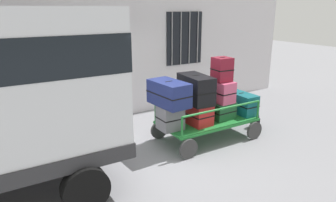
{
  "coord_description": "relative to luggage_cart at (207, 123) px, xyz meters",
  "views": [
    {
      "loc": [
        -3.02,
        -5.18,
        2.88
      ],
      "look_at": [
        0.12,
        -0.06,
        1.06
      ],
      "focal_mm": 33.27,
      "sensor_mm": 36.0,
      "label": 1
    }
  ],
  "objects": [
    {
      "name": "ground_plane",
      "position": [
        -1.15,
        0.06,
        -0.38
      ],
      "size": [
        40.0,
        40.0,
        0.0
      ],
      "primitive_type": "plane",
      "color": "gray"
    },
    {
      "name": "building_wall",
      "position": [
        -1.14,
        2.62,
        2.12
      ],
      "size": [
        12.0,
        0.38,
        5.0
      ],
      "color": "silver",
      "rests_on": "ground"
    },
    {
      "name": "luggage_cart",
      "position": [
        0.0,
        0.0,
        0.0
      ],
      "size": [
        2.22,
        1.22,
        0.46
      ],
      "color": "#1E722D",
      "rests_on": "ground"
    },
    {
      "name": "cart_railing",
      "position": [
        0.0,
        -0.0,
        0.43
      ],
      "size": [
        2.1,
        1.08,
        0.43
      ],
      "color": "#1E722D",
      "rests_on": "luggage_cart"
    },
    {
      "name": "suitcase_left_bottom",
      "position": [
        -0.99,
        -0.03,
        0.33
      ],
      "size": [
        0.48,
        0.43,
        0.5
      ],
      "color": "slate",
      "rests_on": "luggage_cart"
    },
    {
      "name": "suitcase_left_middle",
      "position": [
        -0.99,
        0.03,
        0.83
      ],
      "size": [
        0.57,
        0.95,
        0.5
      ],
      "color": "navy",
      "rests_on": "suitcase_left_bottom"
    },
    {
      "name": "suitcase_midleft_bottom",
      "position": [
        -0.33,
        -0.03,
        0.31
      ],
      "size": [
        0.46,
        0.72,
        0.46
      ],
      "color": "#B21E1E",
      "rests_on": "luggage_cart"
    },
    {
      "name": "suitcase_midleft_middle",
      "position": [
        -0.33,
        0.01,
        0.84
      ],
      "size": [
        0.54,
        0.94,
        0.59
      ],
      "color": "black",
      "rests_on": "suitcase_midleft_bottom"
    },
    {
      "name": "suitcase_center_bottom",
      "position": [
        0.33,
        -0.02,
        0.27
      ],
      "size": [
        0.55,
        0.61,
        0.38
      ],
      "color": "#194C28",
      "rests_on": "luggage_cart"
    },
    {
      "name": "suitcase_center_middle",
      "position": [
        0.33,
        -0.03,
        0.7
      ],
      "size": [
        0.43,
        0.63,
        0.47
      ],
      "color": "#CC4C72",
      "rests_on": "suitcase_center_bottom"
    },
    {
      "name": "suitcase_center_top",
      "position": [
        0.33,
        -0.04,
        1.2
      ],
      "size": [
        0.4,
        0.4,
        0.52
      ],
      "color": "maroon",
      "rests_on": "suitcase_center_middle"
    },
    {
      "name": "suitcase_midright_bottom",
      "position": [
        0.99,
        -0.02,
        0.32
      ],
      "size": [
        0.4,
        0.84,
        0.48
      ],
      "color": "#0F5960",
      "rests_on": "luggage_cart"
    },
    {
      "name": "backpack",
      "position": [
        1.46,
        -0.06,
        -0.16
      ],
      "size": [
        0.27,
        0.22,
        0.44
      ],
      "color": "black",
      "rests_on": "ground"
    }
  ]
}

